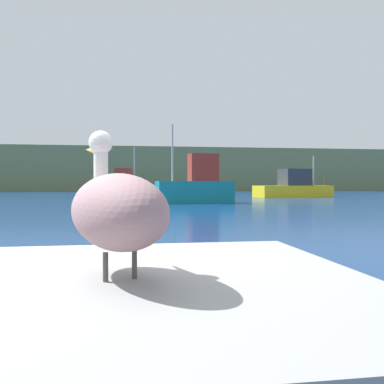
% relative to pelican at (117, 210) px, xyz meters
% --- Properties ---
extents(ground_plane, '(260.00, 260.00, 0.00)m').
position_rel_pelican_xyz_m(ground_plane, '(-0.56, 0.98, -1.13)').
color(ground_plane, navy).
extents(hillside_backdrop, '(140.00, 10.01, 7.21)m').
position_rel_pelican_xyz_m(hillside_backdrop, '(-0.56, 71.22, 2.47)').
color(hillside_backdrop, '#6B7A51').
rests_on(hillside_backdrop, ground).
extents(pier_dock, '(2.88, 2.71, 0.74)m').
position_rel_pelican_xyz_m(pier_dock, '(0.00, -0.01, -0.76)').
color(pier_dock, gray).
rests_on(pier_dock, ground).
extents(pelican, '(0.76, 1.31, 0.87)m').
position_rel_pelican_xyz_m(pelican, '(0.00, 0.00, 0.00)').
color(pelican, gray).
rests_on(pelican, pier_dock).
extents(fishing_boat_yellow, '(7.77, 3.74, 3.88)m').
position_rel_pelican_xyz_m(fishing_boat_yellow, '(15.65, 35.31, -0.22)').
color(fishing_boat_yellow, yellow).
rests_on(fishing_boat_yellow, ground).
extents(fishing_boat_teal, '(5.08, 2.01, 4.99)m').
position_rel_pelican_xyz_m(fishing_boat_teal, '(4.69, 24.69, -0.01)').
color(fishing_boat_teal, teal).
rests_on(fishing_boat_teal, ground).
extents(fishing_boat_orange, '(5.02, 2.99, 5.01)m').
position_rel_pelican_xyz_m(fishing_boat_orange, '(-0.18, 42.51, -0.11)').
color(fishing_boat_orange, orange).
rests_on(fishing_boat_orange, ground).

